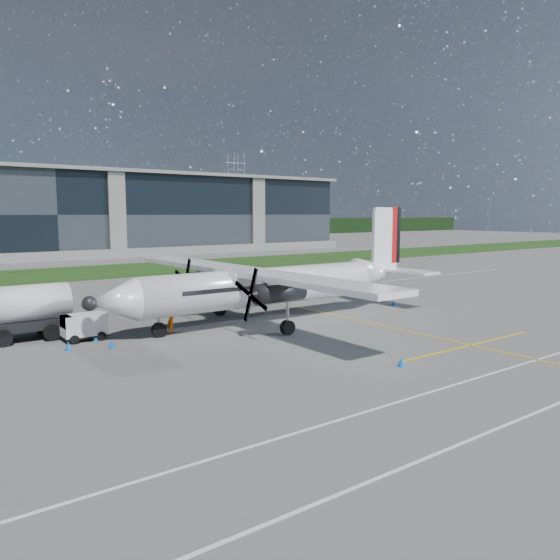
{
  "coord_description": "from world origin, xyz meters",
  "views": [
    {
      "loc": [
        -24.6,
        -24.35,
        7.63
      ],
      "look_at": [
        -1.97,
        6.02,
        3.04
      ],
      "focal_mm": 35.0,
      "sensor_mm": 36.0,
      "label": 1
    }
  ],
  "objects": [
    {
      "name": "baggage_tug",
      "position": [
        -14.71,
        8.87,
        0.8
      ],
      "size": [
        2.67,
        1.6,
        1.6
      ],
      "primitive_type": null,
      "color": "white",
      "rests_on": "ground"
    },
    {
      "name": "safety_cone_fwd",
      "position": [
        -16.24,
        6.83,
        0.25
      ],
      "size": [
        0.36,
        0.36,
        0.5
      ],
      "primitive_type": "cone",
      "color": "blue",
      "rests_on": "ground"
    },
    {
      "name": "safety_cone_tail",
      "position": [
        10.13,
        6.22,
        0.25
      ],
      "size": [
        0.36,
        0.36,
        0.5
      ],
      "primitive_type": "cone",
      "color": "blue",
      "rests_on": "ground"
    },
    {
      "name": "grass_strip",
      "position": [
        0.0,
        48.0,
        0.02
      ],
      "size": [
        400.0,
        18.0,
        0.04
      ],
      "primitive_type": "cube",
      "color": "#194011",
      "rests_on": "ground"
    },
    {
      "name": "ground",
      "position": [
        0.0,
        40.0,
        0.0
      ],
      "size": [
        400.0,
        400.0,
        0.0
      ],
      "primitive_type": "plane",
      "color": "#615E5C",
      "rests_on": "ground"
    },
    {
      "name": "terminal_building",
      "position": [
        0.0,
        80.0,
        7.5
      ],
      "size": [
        120.0,
        20.0,
        15.0
      ],
      "primitive_type": "cube",
      "color": "black",
      "rests_on": "ground"
    },
    {
      "name": "yellow_taxiway_centerline",
      "position": [
        3.0,
        10.0,
        0.01
      ],
      "size": [
        0.2,
        70.0,
        0.01
      ],
      "primitive_type": "cube",
      "color": "yellow",
      "rests_on": "ground"
    },
    {
      "name": "safety_cone_stbdwing",
      "position": [
        -4.79,
        21.13,
        0.25
      ],
      "size": [
        0.36,
        0.36,
        0.5
      ],
      "primitive_type": "cone",
      "color": "blue",
      "rests_on": "ground"
    },
    {
      "name": "pylon_east",
      "position": [
        85.0,
        150.0,
        15.0
      ],
      "size": [
        9.0,
        4.6,
        30.0
      ],
      "primitive_type": null,
      "color": "gray",
      "rests_on": "ground"
    },
    {
      "name": "safety_cone_nose_port",
      "position": [
        -14.08,
        5.91,
        0.25
      ],
      "size": [
        0.36,
        0.36,
        0.5
      ],
      "primitive_type": "cone",
      "color": "blue",
      "rests_on": "ground"
    },
    {
      "name": "ground_crew_person",
      "position": [
        -9.64,
        7.47,
        1.02
      ],
      "size": [
        0.92,
        1.01,
        2.04
      ],
      "primitive_type": "imported",
      "rotation": [
        0.0,
        0.0,
        1.08
      ],
      "color": "#F25907",
      "rests_on": "ground"
    },
    {
      "name": "safety_cone_portwing",
      "position": [
        -3.7,
        -6.54,
        0.25
      ],
      "size": [
        0.36,
        0.36,
        0.5
      ],
      "primitive_type": "cone",
      "color": "blue",
      "rests_on": "ground"
    },
    {
      "name": "safety_cone_nose_stbd",
      "position": [
        -14.24,
        8.28,
        0.25
      ],
      "size": [
        0.36,
        0.36,
        0.5
      ],
      "primitive_type": "cone",
      "color": "blue",
      "rests_on": "ground"
    },
    {
      "name": "turboprop_aircraft",
      "position": [
        -1.93,
        6.85,
        4.11
      ],
      "size": [
        26.44,
        27.42,
        8.23
      ],
      "primitive_type": null,
      "color": "white",
      "rests_on": "ground"
    }
  ]
}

